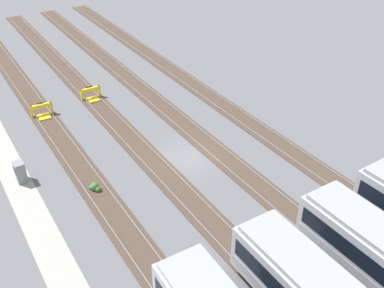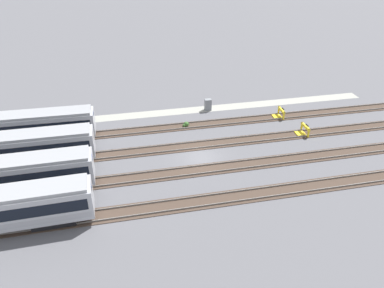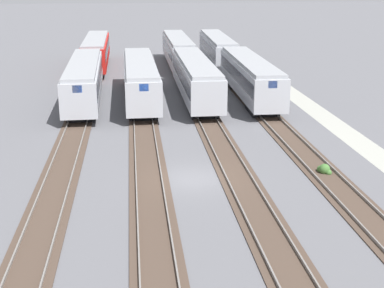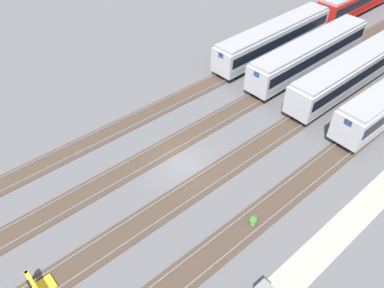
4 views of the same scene
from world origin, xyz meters
TOP-DOWN VIEW (x-y plane):
  - ground_plane at (0.00, 0.00)m, footprint 400.00×400.00m
  - rail_track_nearest at (0.00, -7.60)m, footprint 90.00×2.23m
  - rail_track_near_inner at (0.00, -2.53)m, footprint 90.00×2.24m
  - rail_track_middle at (0.00, 2.53)m, footprint 90.00×2.24m
  - rail_track_far_inner at (0.00, 7.60)m, footprint 90.00×2.23m
  - subway_car_front_row_leftmost at (20.24, -2.49)m, footprint 18.01×2.92m
  - subway_car_front_row_left_inner at (20.24, -7.56)m, footprint 18.05×3.18m
  - subway_car_front_row_centre at (39.39, -7.61)m, footprint 18.07×3.29m
  - subway_car_front_row_right_inner at (20.24, 2.56)m, footprint 18.04×3.07m
  - subway_car_front_row_rightmost at (39.26, 7.60)m, footprint 18.03×3.04m
  - subway_car_back_row_leftmost at (20.24, 7.57)m, footprint 18.07×3.29m
  - subway_car_back_row_centre at (39.16, -2.55)m, footprint 18.01×2.87m
  - weed_clump at (0.06, -7.65)m, footprint 0.92×0.70m

SIDE VIEW (x-z plane):
  - ground_plane at x=0.00m, z-range 0.00..0.00m
  - rail_track_nearest at x=0.00m, z-range -0.06..0.15m
  - rail_track_near_inner at x=0.00m, z-range -0.06..0.15m
  - rail_track_middle at x=0.00m, z-range -0.06..0.15m
  - rail_track_far_inner at x=0.00m, z-range -0.06..0.15m
  - weed_clump at x=0.06m, z-range -0.08..0.56m
  - subway_car_front_row_leftmost at x=20.24m, z-range 0.19..3.89m
  - subway_car_front_row_left_inner at x=20.24m, z-range 0.19..3.89m
  - subway_car_front_row_centre at x=39.39m, z-range 0.19..3.89m
  - subway_car_front_row_right_inner at x=20.24m, z-range 0.19..3.89m
  - subway_car_front_row_rightmost at x=39.26m, z-range 0.19..3.89m
  - subway_car_back_row_leftmost at x=20.24m, z-range 0.19..3.89m
  - subway_car_back_row_centre at x=39.16m, z-range 0.19..3.89m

